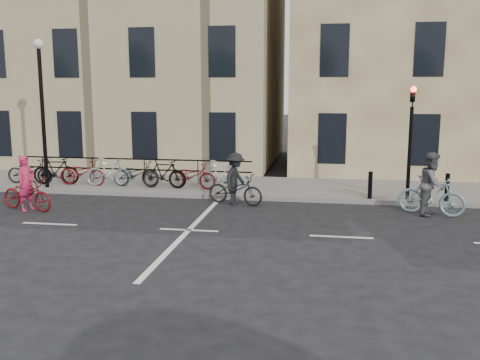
% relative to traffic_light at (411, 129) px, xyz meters
% --- Properties ---
extents(ground, '(120.00, 120.00, 0.00)m').
position_rel_traffic_light_xyz_m(ground, '(-6.20, -4.34, -2.45)').
color(ground, black).
rests_on(ground, ground).
extents(sidewalk, '(46.00, 4.00, 0.15)m').
position_rel_traffic_light_xyz_m(sidewalk, '(-10.20, 1.66, -2.38)').
color(sidewalk, slate).
rests_on(sidewalk, ground).
extents(building_east, '(14.00, 10.00, 12.00)m').
position_rel_traffic_light_xyz_m(building_east, '(2.80, 8.66, 3.70)').
color(building_east, '#95825A').
rests_on(building_east, sidewalk).
extents(building_west, '(20.00, 10.00, 10.00)m').
position_rel_traffic_light_xyz_m(building_west, '(-15.20, 8.66, 2.70)').
color(building_west, tan).
rests_on(building_west, sidewalk).
extents(traffic_light, '(0.18, 0.30, 3.90)m').
position_rel_traffic_light_xyz_m(traffic_light, '(0.00, 0.00, 0.00)').
color(traffic_light, black).
rests_on(traffic_light, sidewalk).
extents(lamp_post, '(0.36, 0.36, 5.28)m').
position_rel_traffic_light_xyz_m(lamp_post, '(-12.70, 0.06, 1.04)').
color(lamp_post, black).
rests_on(lamp_post, sidewalk).
extents(bollard_east, '(0.14, 0.14, 0.90)m').
position_rel_traffic_light_xyz_m(bollard_east, '(-1.20, -0.09, -1.85)').
color(bollard_east, black).
rests_on(bollard_east, sidewalk).
extents(bollard_west, '(0.14, 0.14, 0.90)m').
position_rel_traffic_light_xyz_m(bollard_west, '(1.20, -0.09, -1.85)').
color(bollard_west, black).
rests_on(bollard_west, sidewalk).
extents(parked_bikes, '(9.35, 1.23, 1.05)m').
position_rel_traffic_light_xyz_m(parked_bikes, '(-10.07, 0.70, -1.81)').
color(parked_bikes, black).
rests_on(parked_bikes, sidewalk).
extents(cyclist_pink, '(2.03, 1.16, 1.71)m').
position_rel_traffic_light_xyz_m(cyclist_pink, '(-11.73, -2.86, -1.86)').
color(cyclist_pink, maroon).
rests_on(cyclist_pink, ground).
extents(cyclist_grey, '(2.01, 1.25, 1.89)m').
position_rel_traffic_light_xyz_m(cyclist_grey, '(0.47, -1.49, -1.69)').
color(cyclist_grey, '#7C97A3').
rests_on(cyclist_grey, ground).
extents(cyclist_dark, '(2.01, 1.22, 1.69)m').
position_rel_traffic_light_xyz_m(cyclist_dark, '(-5.52, -1.00, -1.79)').
color(cyclist_dark, black).
rests_on(cyclist_dark, ground).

